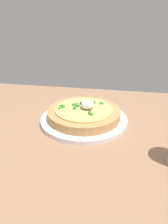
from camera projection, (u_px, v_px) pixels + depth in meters
The scene contains 3 objects.
dining_table at pixel (70, 138), 64.55cm from camera, with size 129.07×81.27×2.49cm, color #997255.
plate at pixel (84, 119), 71.02cm from camera, with size 28.26×28.26×1.42cm, color white.
pizza at pixel (84, 113), 70.00cm from camera, with size 23.42×23.42×6.18cm.
Camera 1 is at (-13.77, 53.12, 36.37)cm, focal length 34.61 mm.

